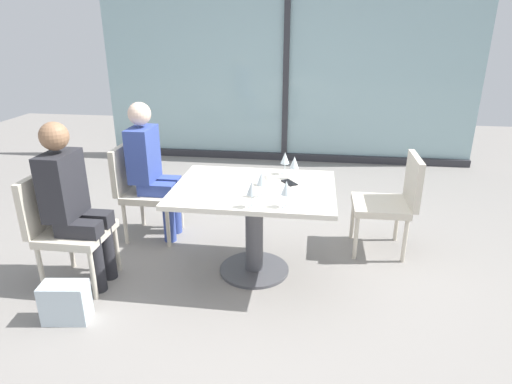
% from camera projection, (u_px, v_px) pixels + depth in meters
% --- Properties ---
extents(ground_plane, '(12.00, 12.00, 0.00)m').
position_uv_depth(ground_plane, '(254.00, 271.00, 3.56)').
color(ground_plane, gray).
extents(window_wall_backdrop, '(5.24, 0.10, 2.70)m').
position_uv_depth(window_wall_backdrop, '(286.00, 76.00, 6.08)').
color(window_wall_backdrop, '#95B7BC').
rests_on(window_wall_backdrop, ground_plane).
extents(dining_table_main, '(1.22, 0.93, 0.73)m').
position_uv_depth(dining_table_main, '(254.00, 209.00, 3.36)').
color(dining_table_main, silver).
rests_on(dining_table_main, ground_plane).
extents(chair_side_end, '(0.50, 0.46, 0.87)m').
position_uv_depth(chair_side_end, '(63.00, 223.00, 3.24)').
color(chair_side_end, beige).
rests_on(chair_side_end, ground_plane).
extents(chair_far_left, '(0.50, 0.46, 0.87)m').
position_uv_depth(chair_far_left, '(141.00, 186.00, 4.00)').
color(chair_far_left, beige).
rests_on(chair_far_left, ground_plane).
extents(chair_far_right, '(0.50, 0.46, 0.87)m').
position_uv_depth(chair_far_right, '(393.00, 198.00, 3.72)').
color(chair_far_right, beige).
rests_on(chair_far_right, ground_plane).
extents(person_side_end, '(0.39, 0.34, 1.26)m').
position_uv_depth(person_side_end, '(72.00, 199.00, 3.16)').
color(person_side_end, '#28282D').
rests_on(person_side_end, ground_plane).
extents(person_far_left, '(0.39, 0.34, 1.26)m').
position_uv_depth(person_far_left, '(151.00, 165.00, 3.91)').
color(person_far_left, '#384C9E').
rests_on(person_far_left, ground_plane).
extents(wine_glass_0, '(0.07, 0.07, 0.18)m').
position_uv_depth(wine_glass_0, '(252.00, 189.00, 2.89)').
color(wine_glass_0, silver).
rests_on(wine_glass_0, dining_table_main).
extents(wine_glass_1, '(0.07, 0.07, 0.18)m').
position_uv_depth(wine_glass_1, '(286.00, 189.00, 2.89)').
color(wine_glass_1, silver).
rests_on(wine_glass_1, dining_table_main).
extents(wine_glass_2, '(0.07, 0.07, 0.18)m').
position_uv_depth(wine_glass_2, '(262.00, 179.00, 3.07)').
color(wine_glass_2, silver).
rests_on(wine_glass_2, dining_table_main).
extents(wine_glass_3, '(0.07, 0.07, 0.18)m').
position_uv_depth(wine_glass_3, '(294.00, 163.00, 3.43)').
color(wine_glass_3, silver).
rests_on(wine_glass_3, dining_table_main).
extents(wine_glass_4, '(0.07, 0.07, 0.18)m').
position_uv_depth(wine_glass_4, '(285.00, 159.00, 3.54)').
color(wine_glass_4, silver).
rests_on(wine_glass_4, dining_table_main).
extents(coffee_cup, '(0.08, 0.08, 0.09)m').
position_uv_depth(coffee_cup, '(266.00, 179.00, 3.32)').
color(coffee_cup, white).
rests_on(coffee_cup, dining_table_main).
extents(cell_phone_on_table, '(0.14, 0.16, 0.01)m').
position_uv_depth(cell_phone_on_table, '(289.00, 183.00, 3.37)').
color(cell_phone_on_table, black).
rests_on(cell_phone_on_table, dining_table_main).
extents(handbag_0, '(0.32, 0.20, 0.28)m').
position_uv_depth(handbag_0, '(66.00, 302.00, 2.92)').
color(handbag_0, silver).
rests_on(handbag_0, ground_plane).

